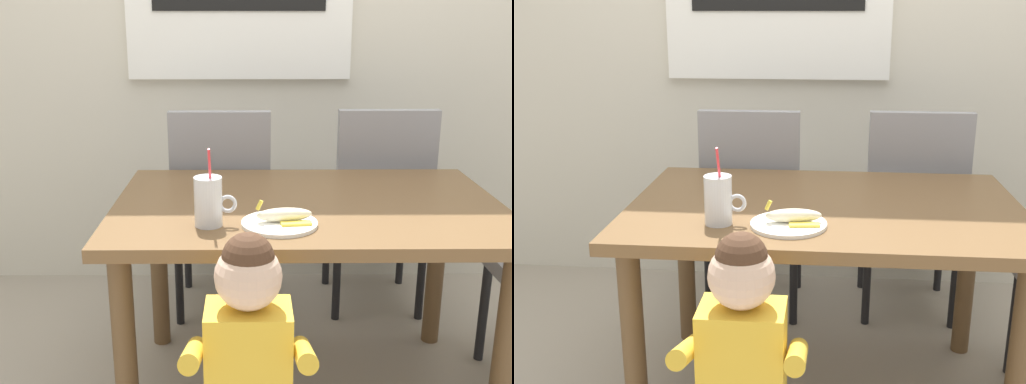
% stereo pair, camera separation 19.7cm
% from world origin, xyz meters
% --- Properties ---
extents(dining_table, '(1.30, 0.87, 0.73)m').
position_xyz_m(dining_table, '(0.00, 0.00, 0.63)').
color(dining_table, brown).
rests_on(dining_table, ground).
extents(dining_chair_left, '(0.44, 0.45, 0.96)m').
position_xyz_m(dining_chair_left, '(-0.32, 0.62, 0.54)').
color(dining_chair_left, gray).
rests_on(dining_chair_left, ground).
extents(dining_chair_right, '(0.44, 0.44, 0.96)m').
position_xyz_m(dining_chair_right, '(0.38, 0.65, 0.54)').
color(dining_chair_right, gray).
rests_on(dining_chair_right, ground).
extents(toddler_standing, '(0.33, 0.24, 0.84)m').
position_xyz_m(toddler_standing, '(-0.20, -0.59, 0.53)').
color(toddler_standing, '#3F4760').
rests_on(toddler_standing, ground).
extents(milk_cup, '(0.13, 0.09, 0.25)m').
position_xyz_m(milk_cup, '(-0.32, -0.24, 0.80)').
color(milk_cup, silver).
rests_on(milk_cup, dining_table).
extents(snack_plate, '(0.23, 0.23, 0.01)m').
position_xyz_m(snack_plate, '(-0.11, -0.24, 0.74)').
color(snack_plate, white).
rests_on(snack_plate, dining_table).
extents(peeled_banana, '(0.17, 0.11, 0.07)m').
position_xyz_m(peeled_banana, '(-0.09, -0.24, 0.76)').
color(peeled_banana, '#F4EAC6').
rests_on(peeled_banana, snack_plate).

